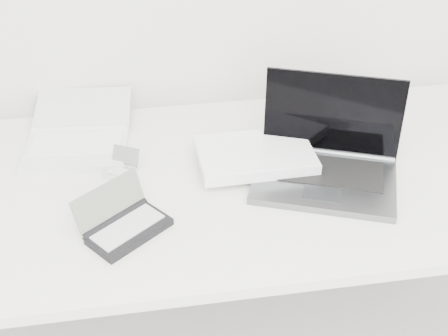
{
  "coord_description": "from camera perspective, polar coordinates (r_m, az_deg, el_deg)",
  "views": [
    {
      "loc": [
        -0.23,
        0.25,
        1.7
      ],
      "look_at": [
        -0.03,
        1.51,
        0.79
      ],
      "focal_mm": 50.0,
      "sensor_mm": 36.0,
      "label": 1
    }
  ],
  "objects": [
    {
      "name": "laptop_large",
      "position": [
        1.65,
        6.58,
        0.86
      ],
      "size": [
        0.53,
        0.4,
        0.25
      ],
      "rotation": [
        0.0,
        0.0,
        -0.37
      ],
      "color": "#5B5D60",
      "rests_on": "desk"
    },
    {
      "name": "netbook_open_white",
      "position": [
        1.81,
        -13.19,
        2.75
      ],
      "size": [
        0.32,
        0.39,
        0.06
      ],
      "rotation": [
        0.0,
        0.0,
        -0.11
      ],
      "color": "white",
      "rests_on": "desk"
    },
    {
      "name": "palmtop_charcoal",
      "position": [
        1.48,
        -9.18,
        -5.02
      ],
      "size": [
        0.23,
        0.22,
        0.1
      ],
      "rotation": [
        0.0,
        0.0,
        0.66
      ],
      "color": "black",
      "rests_on": "desk"
    },
    {
      "name": "pda_silver",
      "position": [
        1.67,
        -9.38,
        -0.05
      ],
      "size": [
        0.11,
        0.11,
        0.06
      ],
      "rotation": [
        0.0,
        0.0,
        -0.5
      ],
      "color": "white",
      "rests_on": "desk"
    },
    {
      "name": "desk",
      "position": [
        1.67,
        0.8,
        -2.11
      ],
      "size": [
        1.6,
        0.8,
        0.73
      ],
      "color": "white",
      "rests_on": "ground"
    }
  ]
}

